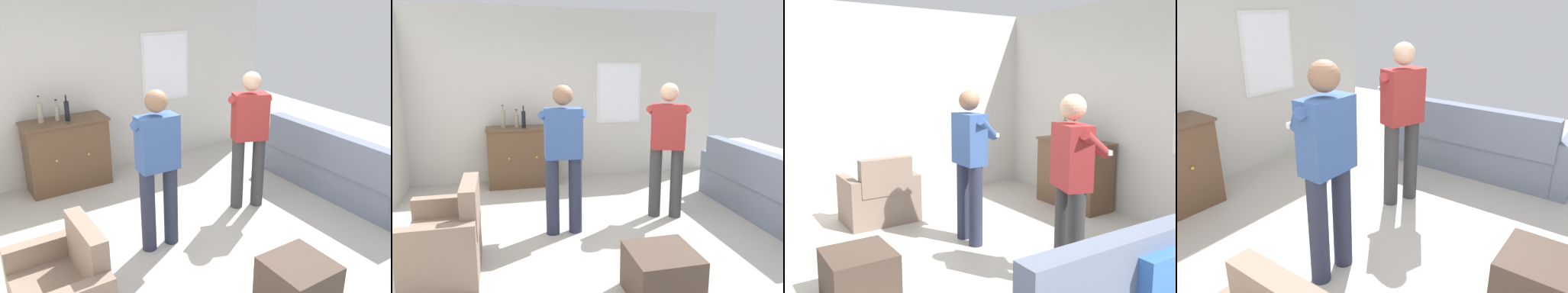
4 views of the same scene
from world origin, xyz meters
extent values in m
plane|color=#B2ADA3|center=(0.00, 0.00, 0.00)|extent=(10.40, 10.40, 0.00)
cube|color=beige|center=(0.00, 2.66, 1.40)|extent=(5.20, 0.12, 2.80)
cube|color=silver|center=(-2.66, 0.00, 1.40)|extent=(0.12, 5.20, 2.80)
cube|color=slate|center=(1.83, 0.23, 0.65)|extent=(0.18, 1.97, 0.47)
cube|color=#386BB7|center=(1.96, 0.23, 0.60)|extent=(0.15, 0.40, 0.36)
cube|color=#7F6B5B|center=(-1.73, -0.22, 0.20)|extent=(0.64, 0.64, 0.40)
cube|color=#7F6B5B|center=(-1.47, -0.22, 0.62)|extent=(0.14, 0.64, 0.45)
cube|color=#7F6B5B|center=(-1.73, -0.60, 0.30)|extent=(0.64, 0.12, 0.60)
cube|color=#7F6B5B|center=(-1.73, 0.16, 0.30)|extent=(0.64, 0.12, 0.60)
cube|color=brown|center=(-0.85, 2.30, 0.46)|extent=(1.05, 0.44, 0.91)
cube|color=brown|center=(-0.85, 2.30, 0.93)|extent=(1.09, 0.48, 0.03)
sphere|color=#B79338|center=(-1.06, 2.06, 0.50)|extent=(0.04, 0.04, 0.04)
sphere|color=#B79338|center=(-0.64, 2.06, 0.50)|extent=(0.04, 0.04, 0.04)
cylinder|color=gray|center=(-0.91, 2.34, 1.04)|extent=(0.07, 0.07, 0.19)
cylinder|color=gray|center=(-0.91, 2.34, 1.17)|extent=(0.03, 0.03, 0.08)
cylinder|color=#262626|center=(-0.91, 2.34, 1.21)|extent=(0.03, 0.03, 0.02)
cylinder|color=gray|center=(-1.12, 2.36, 1.07)|extent=(0.08, 0.08, 0.26)
cylinder|color=gray|center=(-1.12, 2.36, 1.24)|extent=(0.02, 0.02, 0.08)
cylinder|color=#262626|center=(-1.12, 2.36, 1.28)|extent=(0.03, 0.03, 0.02)
cylinder|color=black|center=(-0.81, 2.24, 1.07)|extent=(0.06, 0.06, 0.26)
cylinder|color=black|center=(-0.81, 2.24, 1.23)|extent=(0.02, 0.02, 0.07)
cylinder|color=#262626|center=(-0.81, 2.24, 1.27)|extent=(0.02, 0.02, 0.02)
cube|color=#47382D|center=(0.06, -1.06, 0.20)|extent=(0.54, 0.54, 0.41)
cylinder|color=#282D42|center=(-0.63, 0.37, 0.44)|extent=(0.15, 0.15, 0.88)
cylinder|color=#282D42|center=(-0.37, 0.36, 0.44)|extent=(0.15, 0.15, 0.88)
cube|color=#385693|center=(-0.50, 0.36, 1.16)|extent=(0.40, 0.23, 0.55)
sphere|color=#8C664C|center=(-0.50, 0.36, 1.57)|extent=(0.22, 0.22, 0.22)
cylinder|color=#385693|center=(-0.62, 0.53, 1.27)|extent=(0.33, 0.40, 0.29)
cylinder|color=#385693|center=(-0.39, 0.52, 1.27)|extent=(0.32, 0.41, 0.29)
cube|color=white|center=(-0.50, 0.68, 1.18)|extent=(0.15, 0.04, 0.04)
cylinder|color=#383838|center=(0.70, 0.61, 0.44)|extent=(0.15, 0.15, 0.88)
cylinder|color=#383838|center=(0.95, 0.52, 0.44)|extent=(0.15, 0.15, 0.88)
cube|color=#9E2D2D|center=(0.82, 0.56, 1.16)|extent=(0.45, 0.34, 0.55)
sphere|color=#D8AD8C|center=(0.82, 0.56, 1.57)|extent=(0.22, 0.22, 0.22)
cylinder|color=#9E2D2D|center=(0.77, 0.75, 1.27)|extent=(0.41, 0.32, 0.29)
cylinder|color=#9E2D2D|center=(0.99, 0.67, 1.27)|extent=(0.20, 0.44, 0.29)
cube|color=white|center=(0.93, 0.86, 1.18)|extent=(0.15, 0.09, 0.04)
camera|label=1|loc=(-2.35, -3.16, 2.60)|focal=40.00mm
camera|label=2|loc=(-1.17, -3.68, 1.86)|focal=35.00mm
camera|label=3|loc=(3.43, -2.06, 1.83)|focal=40.00mm
camera|label=4|loc=(-2.35, -1.38, 2.03)|focal=35.00mm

